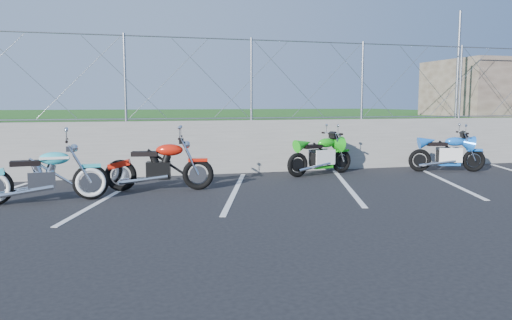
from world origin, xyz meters
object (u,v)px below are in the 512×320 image
object	(u,v)px
naked_orange	(161,168)
sportbike_blue	(448,155)
cruiser_turquoise	(45,178)
sportbike_green	(321,157)

from	to	relation	value
naked_orange	sportbike_blue	world-z (taller)	naked_orange
cruiser_turquoise	sportbike_green	xyz separation A→B (m)	(5.94, 1.82, -0.00)
cruiser_turquoise	naked_orange	distance (m)	2.15
naked_orange	sportbike_green	size ratio (longest dim) A/B	1.13
naked_orange	sportbike_green	world-z (taller)	naked_orange
cruiser_turquoise	sportbike_green	distance (m)	6.21
sportbike_blue	naked_orange	bearing A→B (deg)	-156.90
sportbike_green	sportbike_blue	distance (m)	3.31
cruiser_turquoise	sportbike_blue	world-z (taller)	cruiser_turquoise
sportbike_blue	cruiser_turquoise	bearing A→B (deg)	-154.24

